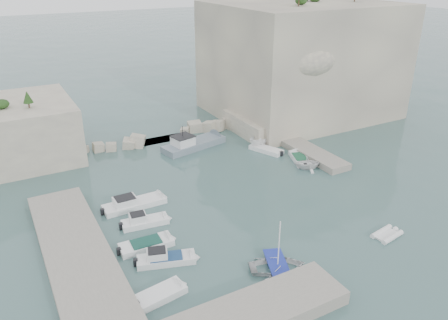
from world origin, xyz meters
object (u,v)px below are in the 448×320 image
rowboat (277,270)px  tender_east_b (299,161)px  motorboat_c (147,247)px  motorboat_b (145,224)px  work_boat (194,147)px  motorboat_a (135,206)px  inflatable_dinghy (387,236)px  motorboat_d (166,262)px  tender_east_a (308,169)px  tender_east_d (262,145)px  motorboat_e (161,297)px  tender_east_c (266,152)px

rowboat → tender_east_b: (14.53, 15.97, 0.00)m
rowboat → tender_east_b: rowboat is taller
motorboat_c → tender_east_b: same height
motorboat_c → rowboat: rowboat is taller
motorboat_b → work_boat: (11.94, 14.75, 0.00)m
motorboat_a → inflatable_dinghy: size_ratio=2.28×
motorboat_b → motorboat_d: same height
motorboat_a → motorboat_c: 7.28m
motorboat_b → motorboat_c: bearing=-100.6°
tender_east_a → tender_east_d: size_ratio=0.69×
inflatable_dinghy → tender_east_d: tender_east_d is taller
motorboat_d → tender_east_a: (21.43, 8.57, 0.00)m
motorboat_a → motorboat_e: motorboat_a is taller
motorboat_b → motorboat_c: 3.66m
tender_east_d → tender_east_b: bearing=172.8°
motorboat_b → tender_east_b: size_ratio=0.99×
motorboat_e → work_boat: work_boat is taller
motorboat_b → rowboat: size_ratio=1.04×
motorboat_b → motorboat_d: (-0.39, -6.24, 0.00)m
motorboat_d → tender_east_b: size_ratio=1.09×
tender_east_b → tender_east_d: size_ratio=0.99×
tender_east_c → tender_east_d: bearing=-42.5°
tender_east_b → work_boat: bearing=64.0°
motorboat_a → work_boat: 16.15m
motorboat_e → motorboat_c: bearing=70.7°
motorboat_c → tender_east_c: size_ratio=1.02×
motorboat_a → motorboat_d: bearing=-94.2°
motorboat_e → tender_east_b: same height
motorboat_e → tender_east_c: bearing=31.9°
tender_east_a → inflatable_dinghy: bearing=-168.5°
inflatable_dinghy → tender_east_c: tender_east_c is taller
inflatable_dinghy → tender_east_c: 21.26m
motorboat_a → tender_east_a: tender_east_a is taller
motorboat_d → work_boat: work_boat is taller
motorboat_a → motorboat_d: size_ratio=1.32×
tender_east_c → work_boat: size_ratio=0.51×
motorboat_d → rowboat: motorboat_d is taller
motorboat_a → motorboat_e: bearing=-101.3°
motorboat_c → tender_east_b: 24.08m
motorboat_c → rowboat: bearing=-41.8°
motorboat_c → tender_east_a: (22.16, 5.81, 0.00)m
motorboat_a → motorboat_d: same height
motorboat_e → tender_east_c: size_ratio=0.83×
motorboat_b → motorboat_e: 10.12m
motorboat_c → motorboat_b: bearing=74.5°
rowboat → motorboat_e: bearing=101.5°
motorboat_d → tender_east_d: size_ratio=1.07×
motorboat_a → tender_east_b: bearing=1.5°
tender_east_c → tender_east_d: 2.21m
motorboat_e → inflatable_dinghy: 20.77m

